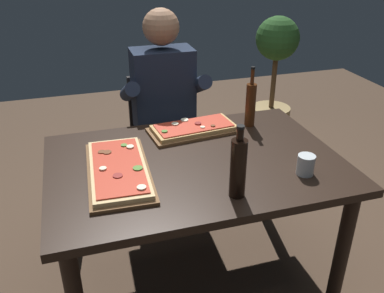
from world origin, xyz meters
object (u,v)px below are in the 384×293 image
oil_bottle_amber (238,167)px  tumbler_near_camera (306,165)px  dining_table (195,177)px  diner_chair (162,134)px  seated_diner (165,105)px  wine_bottle_dark (251,104)px  pizza_rectangular_front (194,129)px  potted_plant_corner (274,75)px  pizza_rectangular_left (118,169)px

oil_bottle_amber → tumbler_near_camera: oil_bottle_amber is taller
dining_table → oil_bottle_amber: 0.41m
diner_chair → seated_diner: 0.28m
wine_bottle_dark → seated_diner: size_ratio=0.26×
seated_diner → diner_chair: bearing=90.0°
diner_chair → pizza_rectangular_front: bearing=-83.9°
wine_bottle_dark → dining_table: bearing=-144.1°
oil_bottle_amber → potted_plant_corner: 2.18m
dining_table → wine_bottle_dark: 0.56m
dining_table → potted_plant_corner: size_ratio=1.27×
wine_bottle_dark → seated_diner: 0.60m
tumbler_near_camera → seated_diner: seated_diner is taller
pizza_rectangular_left → potted_plant_corner: bearing=44.2°
tumbler_near_camera → dining_table: bearing=149.1°
seated_diner → dining_table: bearing=-92.2°
wine_bottle_dark → seated_diner: (-0.39, 0.43, -0.13)m
oil_bottle_amber → tumbler_near_camera: bearing=11.1°
pizza_rectangular_front → pizza_rectangular_left: same height
oil_bottle_amber → diner_chair: oil_bottle_amber is taller
oil_bottle_amber → tumbler_near_camera: size_ratio=3.41×
dining_table → diner_chair: bearing=88.1°
wine_bottle_dark → pizza_rectangular_front: bearing=178.9°
pizza_rectangular_front → tumbler_near_camera: bearing=-58.3°
tumbler_near_camera → diner_chair: 1.23m
potted_plant_corner → pizza_rectangular_left: bearing=-135.8°
pizza_rectangular_front → wine_bottle_dark: 0.35m
pizza_rectangular_front → potted_plant_corner: potted_plant_corner is taller
dining_table → pizza_rectangular_left: size_ratio=2.31×
potted_plant_corner → tumbler_near_camera: bearing=-113.2°
wine_bottle_dark → oil_bottle_amber: 0.72m
pizza_rectangular_left → potted_plant_corner: (1.57, 1.53, -0.16)m
pizza_rectangular_front → potted_plant_corner: size_ratio=0.46×
seated_diner → potted_plant_corner: (1.17, 0.78, -0.14)m
oil_bottle_amber → diner_chair: 1.25m
oil_bottle_amber → diner_chair: size_ratio=0.37×
diner_chair → potted_plant_corner: potted_plant_corner is taller
wine_bottle_dark → potted_plant_corner: 1.47m
seated_diner → potted_plant_corner: size_ratio=1.20×
oil_bottle_amber → tumbler_near_camera: 0.38m
pizza_rectangular_front → potted_plant_corner: (1.11, 1.21, -0.16)m
dining_table → pizza_rectangular_front: pizza_rectangular_front is taller
oil_bottle_amber → dining_table: bearing=103.2°
wine_bottle_dark → diner_chair: size_ratio=0.39×
dining_table → wine_bottle_dark: size_ratio=4.10×
diner_chair → seated_diner: seated_diner is taller
dining_table → pizza_rectangular_left: pizza_rectangular_left is taller
tumbler_near_camera → diner_chair: bearing=110.2°
dining_table → wine_bottle_dark: wine_bottle_dark is taller
dining_table → wine_bottle_dark: (0.42, 0.30, 0.23)m
diner_chair → dining_table: bearing=-91.9°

